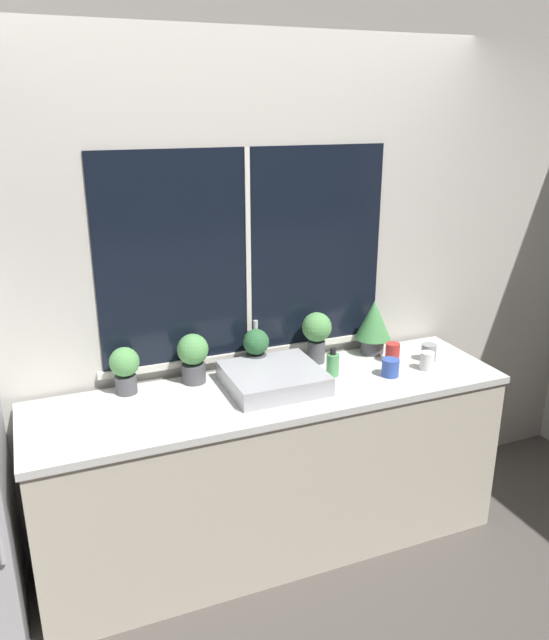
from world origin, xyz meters
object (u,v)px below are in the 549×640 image
object	(u,v)px
sink	(273,378)
mug_white	(427,361)
potted_plant_right	(317,332)
potted_plant_center	(255,349)
soap_bottle	(333,364)
potted_plant_far_right	(373,323)
mug_red	(392,353)
potted_plant_far_left	(125,367)
mug_blue	(390,368)
potted_plant_left	(193,356)
mug_grey	(429,352)

from	to	relation	value
sink	mug_white	world-z (taller)	sink
potted_plant_right	potted_plant_center	bearing A→B (deg)	-180.00
mug_white	soap_bottle	bearing A→B (deg)	166.51
potted_plant_center	potted_plant_right	world-z (taller)	potted_plant_right
potted_plant_right	potted_plant_far_right	xyz separation A→B (m)	(0.34, -0.00, 0.00)
potted_plant_right	mug_red	xyz separation A→B (m)	(0.37, -0.15, -0.12)
potted_plant_far_left	mug_blue	bearing A→B (deg)	-13.48
potted_plant_far_right	mug_red	size ratio (longest dim) A/B	2.89
mug_red	mug_white	distance (m)	0.19
potted_plant_far_right	mug_white	bearing A→B (deg)	-65.01
potted_plant_far_right	mug_blue	world-z (taller)	potted_plant_far_right
potted_plant_right	potted_plant_far_right	bearing A→B (deg)	-0.00
potted_plant_center	potted_plant_far_right	distance (m)	0.68
potted_plant_center	soap_bottle	xyz separation A→B (m)	(0.34, -0.19, -0.06)
potted_plant_left	mug_white	size ratio (longest dim) A/B	2.62
mug_white	potted_plant_far_left	bearing A→B (deg)	168.34
mug_blue	mug_white	distance (m)	0.22
soap_bottle	mug_white	size ratio (longest dim) A/B	1.55
potted_plant_center	mug_blue	distance (m)	0.68
potted_plant_left	potted_plant_right	distance (m)	0.66
potted_plant_far_left	potted_plant_left	distance (m)	0.33
sink	potted_plant_center	size ratio (longest dim) A/B	2.07
mug_grey	mug_white	world-z (taller)	mug_white
mug_grey	mug_blue	xyz separation A→B (m)	(-0.30, -0.10, -0.00)
potted_plant_left	mug_grey	bearing A→B (deg)	-9.48
sink	potted_plant_far_left	distance (m)	0.70
sink	mug_blue	bearing A→B (deg)	-10.15
potted_plant_center	mug_blue	size ratio (longest dim) A/B	2.56
potted_plant_left	mug_grey	world-z (taller)	potted_plant_left
sink	potted_plant_left	bearing A→B (deg)	150.06
potted_plant_far_left	potted_plant_center	distance (m)	0.65
sink	potted_plant_right	size ratio (longest dim) A/B	1.72
mug_red	mug_grey	bearing A→B (deg)	-16.28
potted_plant_left	soap_bottle	size ratio (longest dim) A/B	1.69
soap_bottle	mug_blue	size ratio (longest dim) A/B	1.64
mug_blue	potted_plant_center	bearing A→B (deg)	153.65
soap_bottle	mug_grey	xyz separation A→B (m)	(0.56, -0.02, -0.02)
mug_grey	potted_plant_center	bearing A→B (deg)	167.24
potted_plant_far_right	mug_grey	bearing A→B (deg)	-42.60
potted_plant_left	mug_blue	size ratio (longest dim) A/B	2.79
mug_red	mug_blue	size ratio (longest dim) A/B	1.16
potted_plant_far_left	mug_grey	world-z (taller)	potted_plant_far_left
potted_plant_right	soap_bottle	size ratio (longest dim) A/B	1.87
potted_plant_right	mug_red	bearing A→B (deg)	-21.82
mug_blue	mug_white	size ratio (longest dim) A/B	0.94
potted_plant_far_left	soap_bottle	bearing A→B (deg)	-10.76
potted_plant_right	mug_red	size ratio (longest dim) A/B	2.65
potted_plant_left	mug_red	world-z (taller)	potted_plant_left
mug_blue	potted_plant_right	bearing A→B (deg)	131.47
sink	mug_blue	xyz separation A→B (m)	(0.59, -0.11, -0.00)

